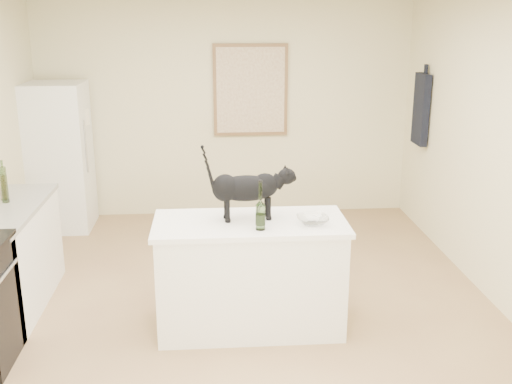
% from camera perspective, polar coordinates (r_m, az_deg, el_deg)
% --- Properties ---
extents(floor, '(5.50, 5.50, 0.00)m').
position_cam_1_polar(floor, '(5.24, -1.79, -11.39)').
color(floor, '#A18155').
rests_on(floor, ground).
extents(wall_back, '(4.50, 0.00, 4.50)m').
position_cam_1_polar(wall_back, '(7.47, -2.85, 7.63)').
color(wall_back, beige).
rests_on(wall_back, ground).
extents(wall_front, '(4.50, 0.00, 4.50)m').
position_cam_1_polar(wall_front, '(2.21, 1.23, -14.90)').
color(wall_front, beige).
rests_on(wall_front, ground).
extents(wall_right, '(0.00, 5.50, 5.50)m').
position_cam_1_polar(wall_right, '(5.35, 22.92, 2.78)').
color(wall_right, beige).
rests_on(wall_right, ground).
extents(island_base, '(1.44, 0.67, 0.86)m').
position_cam_1_polar(island_base, '(4.87, -0.55, -7.98)').
color(island_base, white).
rests_on(island_base, floor).
extents(island_top, '(1.50, 0.70, 0.04)m').
position_cam_1_polar(island_top, '(4.71, -0.56, -2.99)').
color(island_top, white).
rests_on(island_top, island_base).
extents(left_cabinets, '(0.60, 1.40, 0.86)m').
position_cam_1_polar(left_cabinets, '(5.61, -22.42, -5.92)').
color(left_cabinets, white).
rests_on(left_cabinets, floor).
extents(left_countertop, '(0.62, 1.44, 0.04)m').
position_cam_1_polar(left_countertop, '(5.46, -22.93, -1.55)').
color(left_countertop, gray).
rests_on(left_countertop, left_cabinets).
extents(fridge, '(0.68, 0.68, 1.70)m').
position_cam_1_polar(fridge, '(7.37, -18.06, 3.15)').
color(fridge, white).
rests_on(fridge, floor).
extents(artwork_frame, '(0.90, 0.03, 1.10)m').
position_cam_1_polar(artwork_frame, '(7.42, -0.52, 9.54)').
color(artwork_frame, brown).
rests_on(artwork_frame, wall_back).
extents(artwork_canvas, '(0.82, 0.00, 1.02)m').
position_cam_1_polar(artwork_canvas, '(7.40, -0.51, 9.53)').
color(artwork_canvas, beige).
rests_on(artwork_canvas, wall_back).
extents(hanging_garment, '(0.08, 0.34, 0.80)m').
position_cam_1_polar(hanging_garment, '(7.16, 15.26, 7.51)').
color(hanging_garment, black).
rests_on(hanging_garment, wall_right).
extents(black_cat, '(0.66, 0.26, 0.45)m').
position_cam_1_polar(black_cat, '(4.68, -0.95, 0.04)').
color(black_cat, black).
rests_on(black_cat, island_top).
extents(wine_bottle, '(0.09, 0.09, 0.33)m').
position_cam_1_polar(wine_bottle, '(4.47, 0.42, -1.53)').
color(wine_bottle, '#385F26').
rests_on(wine_bottle, island_top).
extents(glass_bowl, '(0.26, 0.26, 0.06)m').
position_cam_1_polar(glass_bowl, '(4.65, 5.34, -2.65)').
color(glass_bowl, white).
rests_on(glass_bowl, island_top).
extents(fridge_paper, '(0.04, 0.15, 0.19)m').
position_cam_1_polar(fridge_paper, '(7.25, -15.65, 6.78)').
color(fridge_paper, white).
rests_on(fridge_paper, fridge).
extents(counter_bottle_cluster, '(0.10, 0.36, 0.31)m').
position_cam_1_polar(counter_bottle_cluster, '(5.50, -22.95, 0.23)').
color(counter_bottle_cluster, '#97A396').
rests_on(counter_bottle_cluster, left_countertop).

